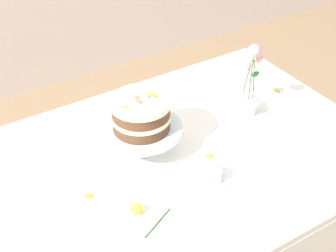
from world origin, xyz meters
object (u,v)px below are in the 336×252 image
(teacup, at_px, (210,176))
(fallen_rose, at_px, (137,210))
(cake_stand, at_px, (142,131))
(dining_table, at_px, (186,174))
(layer_cake, at_px, (141,114))
(flower_vase, at_px, (249,91))

(teacup, distance_m, fallen_rose, 0.28)
(cake_stand, xyz_separation_m, teacup, (0.11, -0.26, -0.06))
(teacup, bearing_deg, dining_table, 87.71)
(dining_table, height_order, layer_cake, layer_cake)
(cake_stand, xyz_separation_m, flower_vase, (0.46, -0.03, 0.02))
(layer_cake, height_order, fallen_rose, layer_cake)
(flower_vase, distance_m, fallen_rose, 0.68)
(flower_vase, xyz_separation_m, teacup, (-0.35, -0.24, -0.08))
(cake_stand, xyz_separation_m, layer_cake, (0.00, 0.00, 0.08))
(dining_table, bearing_deg, cake_stand, 135.75)
(dining_table, xyz_separation_m, fallen_rose, (-0.28, -0.15, 0.11))
(flower_vase, height_order, fallen_rose, flower_vase)
(dining_table, bearing_deg, layer_cake, 135.72)
(dining_table, distance_m, fallen_rose, 0.34)
(layer_cake, xyz_separation_m, teacup, (0.11, -0.26, -0.14))
(layer_cake, relative_size, fallen_rose, 1.68)
(dining_table, xyz_separation_m, flower_vase, (0.34, 0.09, 0.20))
(layer_cake, distance_m, teacup, 0.32)
(dining_table, height_order, teacup, teacup)
(cake_stand, bearing_deg, fallen_rose, -122.27)
(fallen_rose, bearing_deg, dining_table, 28.25)
(dining_table, relative_size, layer_cake, 6.68)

